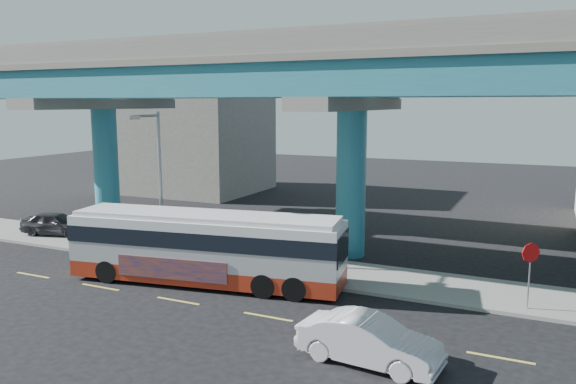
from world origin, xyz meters
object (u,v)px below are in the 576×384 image
at_px(sedan, 369,341).
at_px(stop_sign, 530,261).
at_px(transit_bus, 206,245).
at_px(street_lamp, 153,165).
at_px(parked_car, 56,223).

relative_size(sedan, stop_sign, 1.77).
height_order(transit_bus, street_lamp, street_lamp).
bearing_deg(sedan, parked_car, 75.52).
height_order(transit_bus, sedan, transit_bus).
height_order(street_lamp, stop_sign, street_lamp).
relative_size(transit_bus, parked_car, 2.89).
height_order(transit_bus, parked_car, transit_bus).
bearing_deg(stop_sign, street_lamp, 166.36).
height_order(sedan, stop_sign, stop_sign).
bearing_deg(transit_bus, stop_sign, 0.22).
bearing_deg(transit_bus, parked_car, 155.61).
relative_size(transit_bus, stop_sign, 4.84).
height_order(parked_car, street_lamp, street_lamp).
xyz_separation_m(sedan, stop_sign, (4.17, 6.50, 1.26)).
bearing_deg(transit_bus, street_lamp, 151.28).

